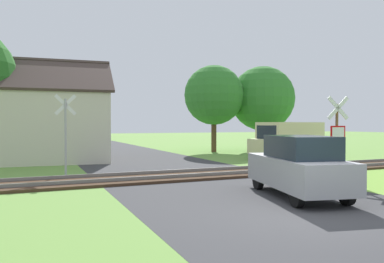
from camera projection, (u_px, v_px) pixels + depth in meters
name	position (u px, v px, depth m)	size (l,w,h in m)	color
ground_plane	(316.00, 217.00, 8.46)	(160.00, 160.00, 0.00)	#6B9942
road_asphalt	(265.00, 201.00, 10.30)	(7.45, 80.00, 0.01)	#38383A
rail_track	(190.00, 175.00, 15.12)	(60.00, 2.60, 0.22)	#422D1E
stop_sign_near	(337.00, 134.00, 13.67)	(0.87, 0.20, 3.15)	brown
crossing_sign_far	(65.00, 129.00, 15.32)	(0.87, 0.19, 3.35)	#9E9EA5
house	(33.00, 124.00, 21.19)	(8.99, 6.60, 5.88)	beige
tree_right	(214.00, 95.00, 28.46)	(4.54, 4.54, 6.61)	#513823
tree_far	(262.00, 99.00, 29.75)	(5.09, 5.09, 6.72)	#513823
mail_truck	(288.00, 138.00, 23.21)	(5.16, 2.73, 2.24)	beige
parked_car	(298.00, 166.00, 10.87)	(2.47, 4.26, 1.78)	#99999E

